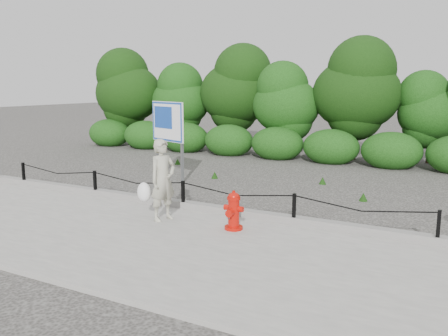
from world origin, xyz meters
TOP-DOWN VIEW (x-y plane):
  - ground at (0.00, 0.00)m, footprint 90.00×90.00m
  - sidewalk at (0.00, -2.00)m, footprint 14.00×4.00m
  - curb at (0.00, 0.05)m, footprint 14.00×0.22m
  - chain_barrier at (0.00, 0.00)m, footprint 10.06×0.06m
  - treeline at (0.76, 8.90)m, footprint 20.29×3.76m
  - fire_hydrant at (1.63, -0.82)m, footprint 0.38×0.38m
  - pedestrian at (0.13, -0.93)m, footprint 0.76×0.66m
  - advertising_sign at (-2.24, 2.67)m, footprint 1.33×0.53m

SIDE VIEW (x-z plane):
  - ground at x=0.00m, z-range 0.00..0.00m
  - sidewalk at x=0.00m, z-range 0.00..0.08m
  - curb at x=0.00m, z-range 0.08..0.22m
  - fire_hydrant at x=1.63m, z-range 0.06..0.79m
  - chain_barrier at x=0.00m, z-range 0.16..0.76m
  - pedestrian at x=0.13m, z-range 0.06..1.66m
  - advertising_sign at x=-2.24m, z-range 0.46..2.68m
  - treeline at x=0.76m, z-range 0.00..5.03m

